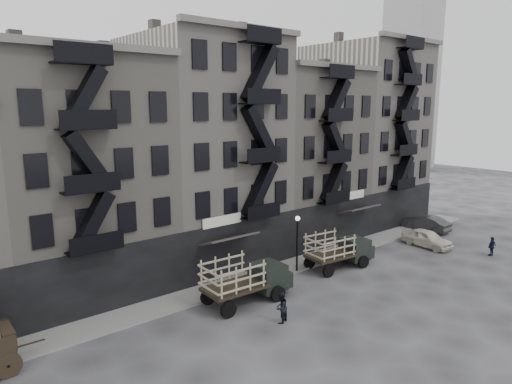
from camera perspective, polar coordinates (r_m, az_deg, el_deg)
ground at (r=30.46m, az=4.52°, el=-12.63°), size 140.00×140.00×0.00m
sidewalk at (r=33.01m, az=-0.10°, el=-10.55°), size 55.00×2.50×0.15m
building_midwest at (r=31.61m, az=-21.60°, el=1.68°), size 10.00×11.35×16.20m
building_center at (r=35.81m, az=-6.33°, el=4.98°), size 10.00×11.35×18.20m
building_mideast at (r=42.22m, az=5.13°, el=4.52°), size 10.00×11.35×16.20m
building_east at (r=49.63m, az=13.45°, el=6.94°), size 10.00×11.35×19.20m
lamp_post at (r=33.25m, az=5.18°, el=-5.51°), size 0.36×0.36×4.28m
stake_truck_west at (r=28.65m, az=-1.27°, el=-10.50°), size 6.01×2.68×2.97m
stake_truck_east at (r=35.01m, az=10.34°, el=-6.83°), size 5.78×2.86×2.80m
car_east at (r=42.35m, az=20.59°, el=-5.44°), size 2.06×4.52×1.50m
car_far at (r=47.53m, az=20.48°, el=-3.69°), size 1.62×4.60×1.51m
pedestrian_mid at (r=26.48m, az=3.15°, el=-14.20°), size 1.07×0.95×1.83m
policeman at (r=42.01m, az=27.40°, el=-6.05°), size 0.97×0.51×1.59m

